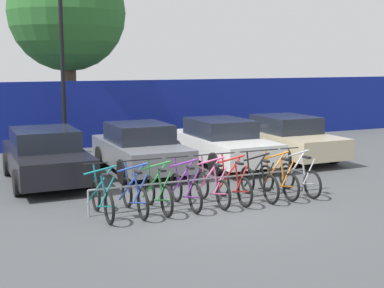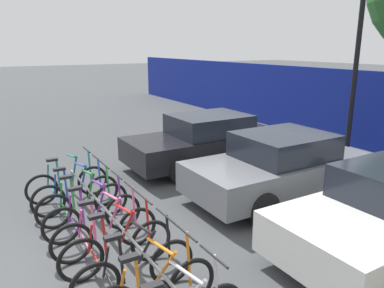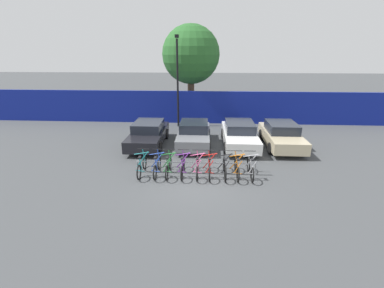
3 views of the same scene
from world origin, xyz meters
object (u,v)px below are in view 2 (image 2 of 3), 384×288
(bike_rack, at_px, (113,220))
(bicycle_teal, at_px, (68,183))
(bicycle_green, at_px, (83,203))
(car_grey, at_px, (280,166))
(bicycle_black, at_px, (136,270))
(bicycle_red, at_px, (118,247))
(lamp_post, at_px, (359,34))
(bicycle_blue, at_px, (76,194))
(bicycle_pink, at_px, (106,232))
(car_black, at_px, (206,141))
(bicycle_purple, at_px, (94,216))

(bike_rack, xyz_separation_m, bicycle_teal, (-2.41, -0.15, -0.13))
(bike_rack, bearing_deg, bicycle_teal, -176.46)
(bicycle_green, distance_m, car_grey, 4.07)
(bicycle_black, relative_size, car_grey, 0.42)
(bicycle_red, bearing_deg, car_grey, 100.95)
(bicycle_red, bearing_deg, lamp_post, 104.02)
(bicycle_black, height_order, car_grey, car_grey)
(bicycle_red, relative_size, car_grey, 0.42)
(bicycle_green, bearing_deg, bike_rack, 9.40)
(bicycle_red, bearing_deg, bicycle_blue, 178.47)
(bike_rack, distance_m, lamp_post, 8.53)
(bike_rack, distance_m, bicycle_teal, 2.41)
(bicycle_pink, bearing_deg, car_grey, 96.69)
(bicycle_pink, xyz_separation_m, car_black, (-3.00, 3.80, 0.31))
(bicycle_blue, xyz_separation_m, bicycle_pink, (1.81, 0.00, 0.00))
(bicycle_red, xyz_separation_m, car_grey, (-0.87, 3.95, 0.31))
(bicycle_black, relative_size, lamp_post, 0.27)
(bicycle_purple, height_order, bicycle_red, same)
(car_black, xyz_separation_m, car_grey, (2.65, 0.15, -0.00))
(bike_rack, bearing_deg, bicycle_blue, -175.05)
(bicycle_pink, distance_m, lamp_post, 8.73)
(bicycle_blue, height_order, bicycle_purple, same)
(bike_rack, xyz_separation_m, bicycle_pink, (0.09, -0.15, -0.13))
(bicycle_green, distance_m, car_black, 4.18)
(bicycle_green, bearing_deg, bicycle_red, 2.37)
(bicycle_teal, xyz_separation_m, lamp_post, (0.80, 7.97, 3.11))
(bike_rack, bearing_deg, car_black, 128.59)
(bicycle_pink, relative_size, car_black, 0.40)
(bicycle_pink, relative_size, car_grey, 0.42)
(bicycle_purple, relative_size, bicycle_pink, 1.00)
(bicycle_pink, bearing_deg, bicycle_teal, -178.34)
(bicycle_green, distance_m, bicycle_purple, 0.64)
(bicycle_red, height_order, bicycle_black, same)
(car_black, bearing_deg, bicycle_red, -47.13)
(bike_rack, height_order, bicycle_black, bicycle_black)
(bike_rack, relative_size, bicycle_purple, 3.13)
(bicycle_blue, relative_size, bicycle_pink, 1.00)
(bike_rack, relative_size, bicycle_green, 3.13)
(bicycle_red, bearing_deg, bicycle_purple, 178.47)
(bicycle_red, bearing_deg, bicycle_green, 178.47)
(bicycle_pink, xyz_separation_m, bicycle_black, (1.19, 0.00, 0.00))
(bicycle_blue, xyz_separation_m, car_grey, (1.46, 3.95, 0.31))
(bicycle_blue, relative_size, bicycle_black, 1.00)
(car_grey, height_order, lamp_post, lamp_post)
(bicycle_green, height_order, bicycle_black, same)
(car_black, bearing_deg, lamp_post, 72.59)
(bicycle_blue, xyz_separation_m, car_black, (-1.20, 3.80, 0.31))
(bicycle_blue, height_order, bicycle_black, same)
(bike_rack, relative_size, bicycle_teal, 3.13)
(bicycle_green, height_order, bicycle_red, same)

